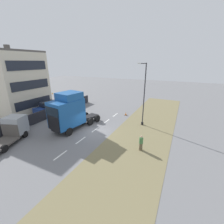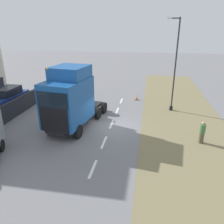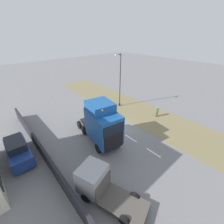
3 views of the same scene
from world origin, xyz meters
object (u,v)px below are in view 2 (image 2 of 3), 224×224
at_px(lamp_post, 174,70).
at_px(traffic_cone_lead, 137,97).
at_px(pedestrian, 202,133).
at_px(lorry_cab, 70,99).
at_px(parked_car, 8,99).

distance_m(lamp_post, traffic_cone_lead, 5.78).
relative_size(pedestrian, traffic_cone_lead, 2.79).
relative_size(lorry_cab, traffic_cone_lead, 13.22).
distance_m(parked_car, traffic_cone_lead, 13.43).
distance_m(lorry_cab, parked_car, 8.71).
bearing_deg(pedestrian, lorry_cab, -3.70).
bearing_deg(lorry_cab, parked_car, -15.72).
height_order(parked_car, lamp_post, lamp_post).
height_order(parked_car, traffic_cone_lead, parked_car).
distance_m(parked_car, lamp_post, 16.36).
bearing_deg(pedestrian, traffic_cone_lead, -60.89).
bearing_deg(lorry_cab, traffic_cone_lead, -109.67).
bearing_deg(lamp_post, parked_car, 7.88).
bearing_deg(pedestrian, lamp_post, -75.85).
relative_size(lorry_cab, lamp_post, 0.90).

